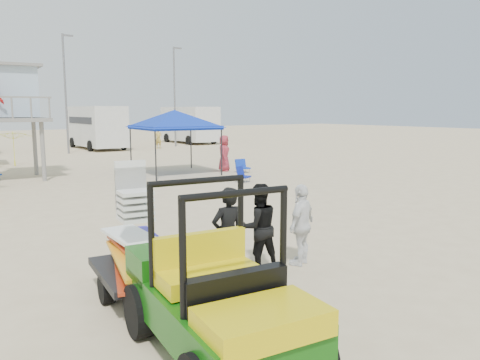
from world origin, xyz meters
TOP-DOWN VIEW (x-y plane):
  - ground at (0.00, 0.00)m, footprint 140.00×140.00m
  - utility_cart at (-3.10, -1.62)m, footprint 1.66×2.88m
  - surf_trailer at (-3.10, 0.72)m, footprint 1.40×2.30m
  - man_left at (-1.58, 0.42)m, footprint 0.63×0.43m
  - man_mid at (-0.73, 0.67)m, footprint 0.91×0.78m
  - man_right at (0.12, 0.42)m, footprint 1.00×0.72m
  - lifeguard_tower at (-2.47, 15.91)m, footprint 3.16×3.16m
  - canopy_blue at (4.19, 13.47)m, footprint 3.53×3.53m
  - umbrella_b at (-1.37, 21.07)m, footprint 2.73×2.75m
  - beach_chair_b at (5.30, 9.68)m, footprint 0.71×0.79m
  - beach_chair_c at (7.02, 12.07)m, footprint 0.59×0.63m
  - rv_mid_right at (6.00, 29.99)m, footprint 2.64×7.00m
  - rv_far_right at (15.00, 31.49)m, footprint 2.64×6.60m
  - light_pole_left at (3.00, 27.00)m, footprint 0.14×0.14m
  - light_pole_right at (12.00, 28.50)m, footprint 0.14×0.14m
  - distant_beachgoers at (3.73, 18.52)m, footprint 13.47×15.25m

SIDE VIEW (x-z plane):
  - ground at x=0.00m, z-range 0.00..0.00m
  - beach_chair_b at x=5.30m, z-range -0.01..0.63m
  - beach_chair_c at x=7.02m, z-range -0.01..0.63m
  - surf_trailer at x=-3.10m, z-range -0.18..1.73m
  - man_right at x=0.12m, z-range 0.00..1.57m
  - man_mid at x=-0.73m, z-range 0.00..1.62m
  - distant_beachgoers at x=3.73m, z-range -0.05..1.70m
  - man_left at x=-1.58m, z-range 0.00..1.67m
  - umbrella_b at x=-1.37m, z-range 0.00..1.88m
  - utility_cart at x=-3.10m, z-range -0.07..2.02m
  - rv_far_right at x=15.00m, z-range 0.17..3.42m
  - rv_mid_right at x=6.00m, z-range 0.17..3.42m
  - canopy_blue at x=4.19m, z-range 1.14..4.51m
  - lifeguard_tower at x=-2.47m, z-range 1.17..5.92m
  - light_pole_left at x=3.00m, z-range 0.00..8.00m
  - light_pole_right at x=12.00m, z-range 0.00..8.00m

